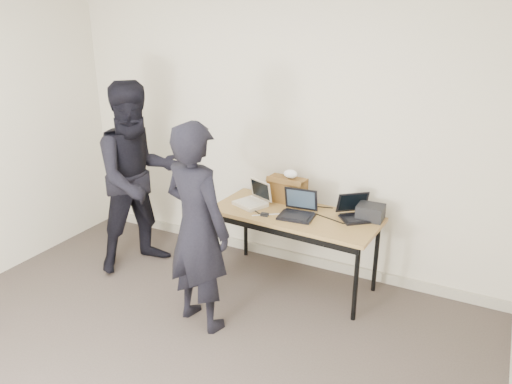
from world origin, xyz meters
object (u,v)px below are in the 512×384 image
Objects in this scene: leather_satchel at (287,189)px; person_observer at (139,177)px; equipment_box at (371,212)px; person_typist at (197,228)px; laptop_beige at (253,200)px; laptop_center at (298,210)px; desk at (295,220)px; laptop_right at (356,213)px.

person_observer is at bearing -155.12° from leather_satchel.
equipment_box is 1.53m from person_typist.
laptop_beige is 0.19× the size of person_observer.
desk is at bearing 140.45° from laptop_center.
desk is 0.12m from laptop_center.
leather_satchel is (-0.69, 0.06, 0.08)m from laptop_right.
laptop_beige reaches higher than desk.
person_observer reaches higher than laptop_right.
person_observer is at bearing -15.94° from person_typist.
leather_satchel is 1.15m from person_typist.
equipment_box is (0.63, 0.19, 0.12)m from desk.
laptop_right is at bearing -167.10° from equipment_box.
desk is at bearing -50.70° from person_observer.
person_observer is (-1.54, -0.27, 0.15)m from laptop_center.
laptop_center is 1.44× the size of equipment_box.
person_typist is at bearing -135.00° from equipment_box.
laptop_right is at bearing -119.08° from person_typist.
laptop_beige is at bearing -45.26° from person_observer.
person_typist reaches higher than leather_satchel.
person_observer is at bearing -140.81° from laptop_beige.
laptop_center is 0.19× the size of person_typist.
laptop_beige is 0.91m from person_typist.
laptop_center reaches higher than equipment_box.
leather_satchel is at bearing 134.77° from laptop_right.
desk is 3.89× the size of laptop_right.
person_typist is (-0.45, -0.89, 0.19)m from desk.
leather_satchel is at bearing 177.48° from equipment_box.
laptop_beige is 1.13m from person_observer.
person_typist is at bearing -113.57° from desk.
leather_satchel is at bearing 125.30° from laptop_center.
laptop_beige is at bearing -137.91° from leather_satchel.
leather_satchel is (-0.22, 0.25, 0.07)m from laptop_center.
laptop_right is 0.70m from leather_satchel.
person_observer is (-1.32, -0.53, 0.07)m from leather_satchel.
person_typist is at bearing -68.37° from laptop_beige.
laptop_center is 0.63m from equipment_box.
laptop_beige is 1.57× the size of equipment_box.
person_typist is (-0.27, -1.12, 0.00)m from leather_satchel.
person_observer is (-1.05, 0.59, 0.07)m from person_typist.
laptop_right is (0.51, 0.16, 0.11)m from desk.
leather_satchel reaches higher than equipment_box.
leather_satchel is 1.43m from person_observer.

